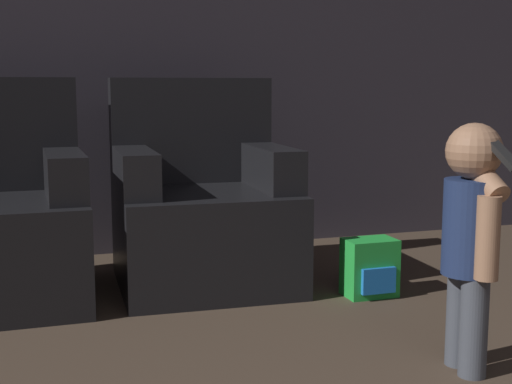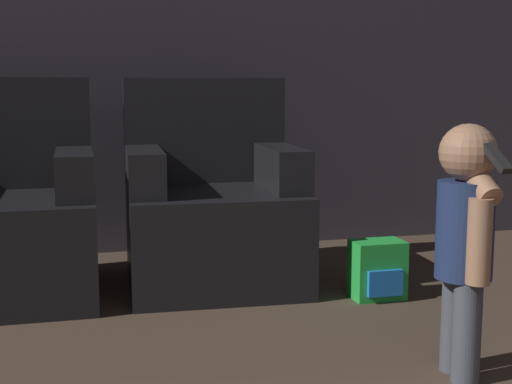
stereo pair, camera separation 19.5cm
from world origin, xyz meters
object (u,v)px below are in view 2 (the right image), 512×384
(armchair_left, at_px, (2,220))
(armchair_right, at_px, (212,211))
(person_toddler, at_px, (466,230))
(toy_backpack, at_px, (378,270))

(armchair_left, relative_size, armchair_right, 1.00)
(armchair_right, distance_m, person_toddler, 1.47)
(armchair_right, height_order, toy_backpack, armchair_right)
(person_toddler, bearing_deg, armchair_left, -123.28)
(toy_backpack, bearing_deg, armchair_right, 144.58)
(armchair_right, bearing_deg, person_toddler, -64.73)
(armchair_left, bearing_deg, toy_backpack, -15.91)
(armchair_left, bearing_deg, armchair_right, 0.24)
(armchair_left, relative_size, toy_backpack, 3.76)
(armchair_left, height_order, toy_backpack, armchair_left)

